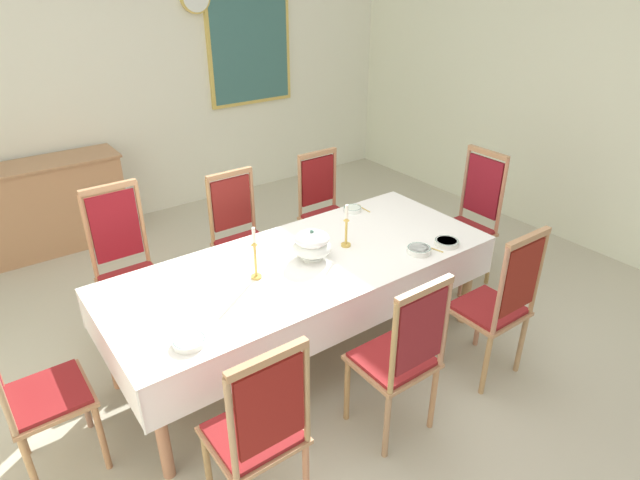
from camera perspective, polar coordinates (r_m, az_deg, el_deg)
ground at (r=4.08m, az=-1.35°, el=-12.10°), size 6.45×6.24×0.04m
back_wall at (r=6.07m, az=-19.89°, el=18.36°), size 6.45×0.08×3.54m
right_wall at (r=5.73m, az=27.57°, el=16.49°), size 0.08×6.24×3.54m
dining_table at (r=3.68m, az=-1.75°, el=-3.24°), size 2.68×1.09×0.77m
tablecloth at (r=3.68m, az=-1.75°, el=-3.13°), size 2.70×1.11×0.30m
chair_south_a at (r=2.74m, az=-6.51°, el=-19.45°), size 0.44×0.42×1.12m
chair_north_a at (r=4.17m, az=-19.86°, el=-2.51°), size 0.44×0.42×1.20m
chair_south_b at (r=3.17m, az=8.61°, el=-12.03°), size 0.44×0.42×1.11m
chair_north_b at (r=4.47m, az=-8.41°, el=0.52°), size 0.44×0.42×1.09m
chair_south_c at (r=3.73m, az=18.41°, el=-6.37°), size 0.44×0.42×1.14m
chair_north_c at (r=4.89m, az=0.61°, el=3.26°), size 0.44×0.42×1.09m
chair_head_west at (r=3.28m, az=-28.50°, el=-13.60°), size 0.42×0.44×1.17m
chair_head_east at (r=4.82m, az=15.67°, el=2.25°), size 0.42×0.44×1.19m
soup_tureen at (r=3.63m, az=-0.87°, el=-0.49°), size 0.27×0.27×0.22m
candlestick_west at (r=3.41m, az=-6.91°, el=-1.92°), size 0.07×0.07×0.36m
candlestick_east at (r=3.78m, az=2.81°, el=1.06°), size 0.07×0.07×0.32m
bowl_near_left at (r=4.37m, az=3.47°, el=3.33°), size 0.14×0.14×0.04m
bowl_near_right at (r=3.80m, az=10.49°, el=-1.02°), size 0.17×0.17×0.04m
bowl_far_left at (r=3.95m, az=13.34°, el=-0.22°), size 0.17×0.17×0.04m
bowl_far_right at (r=2.97m, az=-13.78°, el=-10.42°), size 0.18×0.18×0.03m
spoon_primary at (r=4.46m, az=4.28°, el=3.59°), size 0.03×0.18×0.01m
spoon_secondary at (r=3.89m, az=11.30°, el=-0.66°), size 0.06×0.17×0.01m
sideboard at (r=5.87m, az=-26.96°, el=3.18°), size 1.44×0.48×0.90m
framed_painting at (r=6.56m, az=-7.49°, el=19.81°), size 1.06×0.05×1.31m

